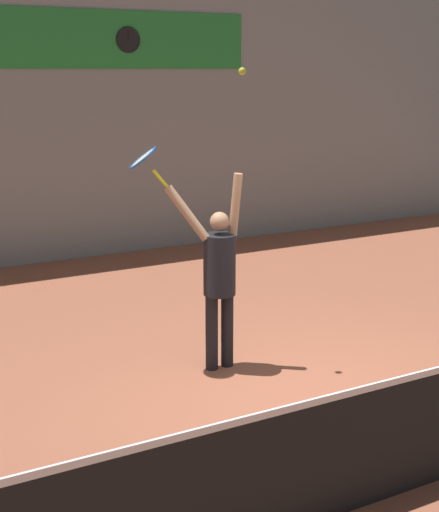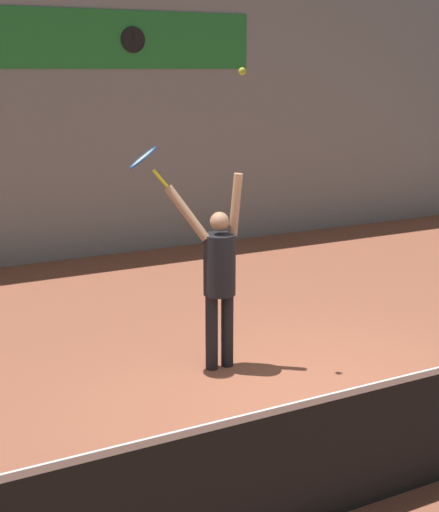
% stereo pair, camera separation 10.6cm
% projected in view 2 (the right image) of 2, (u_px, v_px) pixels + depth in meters
% --- Properties ---
extents(ground_plane, '(18.00, 18.00, 0.00)m').
position_uv_depth(ground_plane, '(319.00, 407.00, 6.63)').
color(ground_plane, '#9E563D').
extents(back_wall, '(18.00, 0.10, 5.00)m').
position_uv_depth(back_wall, '(98.00, 104.00, 11.44)').
color(back_wall, gray).
rests_on(back_wall, ground_plane).
extents(sponsor_banner, '(5.36, 0.02, 0.90)m').
position_uv_depth(sponsor_banner, '(97.00, 39.00, 11.13)').
color(sponsor_banner, '#288C38').
extents(scoreboard_clock, '(0.41, 0.04, 0.41)m').
position_uv_depth(scoreboard_clock, '(133.00, 40.00, 11.38)').
color(scoreboard_clock, black).
extents(court_net, '(8.12, 0.07, 1.06)m').
position_uv_depth(court_net, '(432.00, 425.00, 5.27)').
color(court_net, '#333333').
rests_on(court_net, ground_plane).
extents(tennis_player, '(0.76, 0.47, 2.05)m').
position_uv_depth(tennis_player, '(219.00, 273.00, 7.26)').
color(tennis_player, black).
rests_on(tennis_player, ground_plane).
extents(tennis_racket, '(0.43, 0.41, 0.42)m').
position_uv_depth(tennis_racket, '(144.00, 159.00, 6.95)').
color(tennis_racket, yellow).
extents(tennis_ball, '(0.07, 0.07, 0.07)m').
position_uv_depth(tennis_ball, '(242.00, 71.00, 6.76)').
color(tennis_ball, '#CCDB2D').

